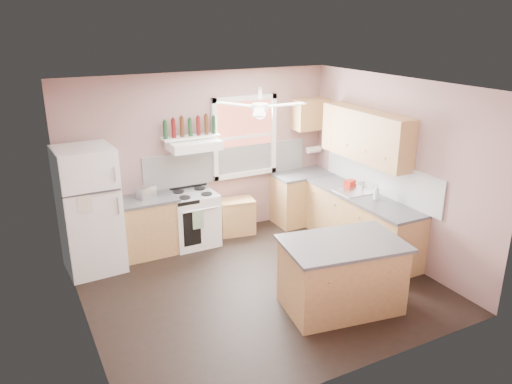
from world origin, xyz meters
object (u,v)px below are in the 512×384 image
toaster (146,192)px  stove (194,219)px  refrigerator (89,210)px  island (341,276)px  cart (237,217)px

toaster → stove: toaster is taller
refrigerator → island: 3.60m
refrigerator → island: size_ratio=1.32×
toaster → island: size_ratio=0.20×
toaster → refrigerator: bearing=165.4°
refrigerator → cart: (2.38, 0.20, -0.62)m
cart → island: size_ratio=0.42×
stove → island: same height
cart → island: island is taller
toaster → stove: (0.73, -0.02, -0.56)m
refrigerator → cart: bearing=1.7°
refrigerator → toaster: (0.86, 0.16, 0.08)m
toaster → cart: (1.52, 0.04, -0.70)m
cart → toaster: bearing=-168.7°
island → stove: bearing=119.1°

